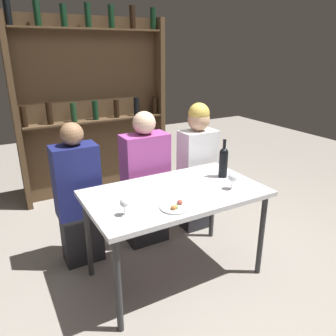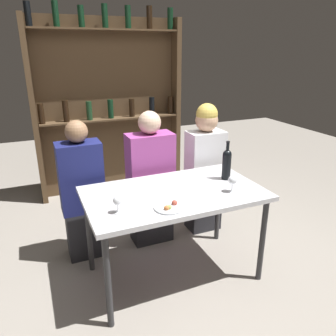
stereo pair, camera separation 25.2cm
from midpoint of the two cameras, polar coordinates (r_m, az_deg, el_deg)
name	(u,v)px [view 2 (the right image)]	position (r m, az deg, el deg)	size (l,w,h in m)	color
ground_plane	(173,273)	(2.87, 3.61, -17.94)	(10.00, 10.00, 0.00)	gray
dining_table	(174,199)	(2.51, 3.94, -5.53)	(1.34, 0.78, 0.75)	silver
wine_rack_wall	(109,103)	(4.15, -8.50, 11.20)	(1.82, 0.21, 2.24)	#4C3823
wine_bottle	(227,163)	(2.73, 12.81, 0.83)	(0.07, 0.07, 0.32)	black
wine_glass_0	(233,181)	(2.51, 14.02, -2.21)	(0.07, 0.07, 0.13)	silver
wine_glass_1	(117,202)	(2.14, -5.47, -5.92)	(0.06, 0.06, 0.12)	silver
food_plate_0	(169,207)	(2.22, 3.51, -6.90)	(0.20, 0.20, 0.04)	silver
seated_person_left	(83,195)	(2.88, -12.24, -4.74)	(0.36, 0.22, 1.24)	#26262B
seated_person_center	(151,183)	(3.03, -0.67, -2.66)	(0.42, 0.22, 1.27)	#26262B
seated_person_right	(205,169)	(3.26, 8.62, -0.24)	(0.35, 0.22, 1.30)	#26262B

